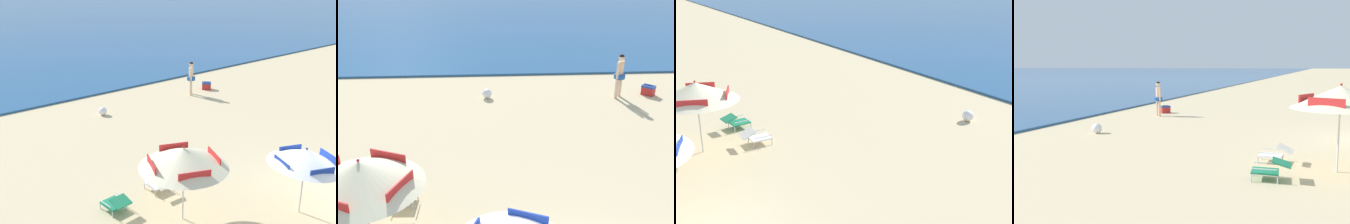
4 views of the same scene
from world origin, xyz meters
The scene contains 6 objects.
beach_umbrella_striped_main centered at (-4.03, 1.99, 1.83)m, with size 3.29×3.29×2.15m.
lounge_chair_under_umbrella centered at (-5.24, 3.40, 0.28)m, with size 0.63×0.90×0.50m.
lounge_chair_beside_umbrella centered at (-3.69, 3.48, 0.27)m, with size 0.60×0.90×0.51m.
person_standing_near_shore centered at (3.66, 10.20, 1.03)m, with size 0.43×0.43×1.78m.
cooler_box centered at (5.00, 10.40, 0.20)m, with size 0.60×0.60×0.43m.
beach_ball centered at (-1.61, 10.39, 0.19)m, with size 0.38×0.38×0.38m, color white.
Camera 4 is at (-13.54, 2.40, 2.55)m, focal length 39.73 mm.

